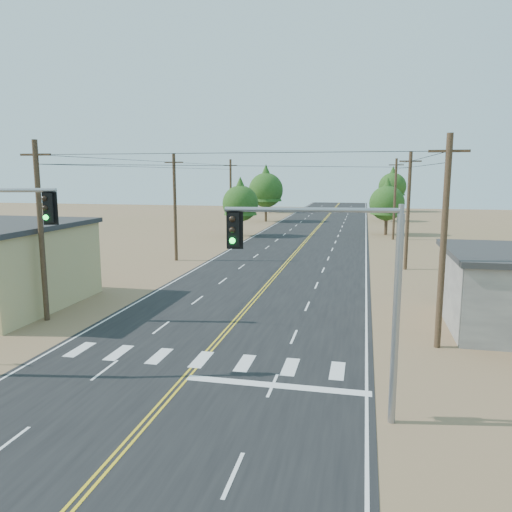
# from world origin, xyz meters

# --- Properties ---
(ground) EXTENTS (220.00, 220.00, 0.00)m
(ground) POSITION_xyz_m (0.00, 0.00, 0.00)
(ground) COLOR #886349
(ground) RESTS_ON ground
(road) EXTENTS (15.00, 200.00, 0.02)m
(road) POSITION_xyz_m (0.00, 30.00, 0.01)
(road) COLOR black
(road) RESTS_ON ground
(utility_pole_left_near) EXTENTS (1.80, 0.30, 10.00)m
(utility_pole_left_near) POSITION_xyz_m (-10.50, 12.00, 5.12)
(utility_pole_left_near) COLOR #4C3826
(utility_pole_left_near) RESTS_ON ground
(utility_pole_left_mid) EXTENTS (1.80, 0.30, 10.00)m
(utility_pole_left_mid) POSITION_xyz_m (-10.50, 32.00, 5.12)
(utility_pole_left_mid) COLOR #4C3826
(utility_pole_left_mid) RESTS_ON ground
(utility_pole_left_far) EXTENTS (1.80, 0.30, 10.00)m
(utility_pole_left_far) POSITION_xyz_m (-10.50, 52.00, 5.12)
(utility_pole_left_far) COLOR #4C3826
(utility_pole_left_far) RESTS_ON ground
(utility_pole_right_near) EXTENTS (1.80, 0.30, 10.00)m
(utility_pole_right_near) POSITION_xyz_m (10.50, 12.00, 5.12)
(utility_pole_right_near) COLOR #4C3826
(utility_pole_right_near) RESTS_ON ground
(utility_pole_right_mid) EXTENTS (1.80, 0.30, 10.00)m
(utility_pole_right_mid) POSITION_xyz_m (10.50, 32.00, 5.12)
(utility_pole_right_mid) COLOR #4C3826
(utility_pole_right_mid) RESTS_ON ground
(utility_pole_right_far) EXTENTS (1.80, 0.30, 10.00)m
(utility_pole_right_far) POSITION_xyz_m (10.50, 52.00, 5.12)
(utility_pole_right_far) COLOR #4C3826
(utility_pole_right_far) RESTS_ON ground
(signal_mast_right) EXTENTS (5.65, 0.99, 7.27)m
(signal_mast_right) POSITION_xyz_m (6.41, 3.81, 4.89)
(signal_mast_right) COLOR gray
(signal_mast_right) RESTS_ON ground
(tree_left_near) EXTENTS (4.69, 4.69, 7.81)m
(tree_left_near) POSITION_xyz_m (-9.00, 51.26, 4.77)
(tree_left_near) COLOR #3F2D1E
(tree_left_near) RESTS_ON ground
(tree_left_mid) EXTENTS (5.83, 5.83, 9.72)m
(tree_left_mid) POSITION_xyz_m (-9.61, 71.62, 5.95)
(tree_left_mid) COLOR #3F2D1E
(tree_left_mid) RESTS_ON ground
(tree_left_far) EXTENTS (4.19, 4.19, 6.98)m
(tree_left_far) POSITION_xyz_m (-12.60, 91.11, 4.26)
(tree_left_far) COLOR #3F2D1E
(tree_left_far) RESTS_ON ground
(tree_right_near) EXTENTS (4.63, 4.63, 7.72)m
(tree_right_near) POSITION_xyz_m (9.77, 56.74, 4.72)
(tree_right_near) COLOR #3F2D1E
(tree_right_near) RESTS_ON ground
(tree_right_mid) EXTENTS (4.00, 4.00, 6.67)m
(tree_right_mid) POSITION_xyz_m (10.36, 76.49, 4.08)
(tree_right_mid) COLOR #3F2D1E
(tree_right_mid) RESTS_ON ground
(tree_right_far) EXTENTS (5.84, 5.84, 9.73)m
(tree_right_far) POSITION_xyz_m (12.57, 99.43, 5.95)
(tree_right_far) COLOR #3F2D1E
(tree_right_far) RESTS_ON ground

